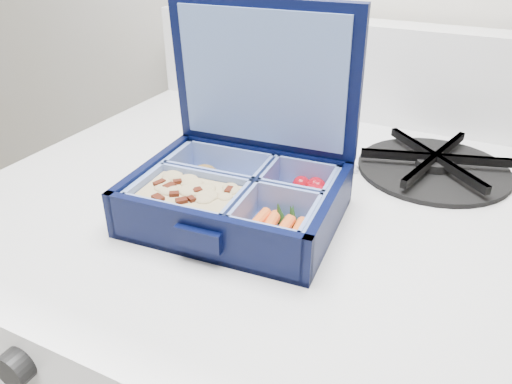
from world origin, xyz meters
The scene contains 4 objects.
bento_box centered at (0.04, 1.56, 1.03)m, with size 0.23×0.18×0.05m, color black, non-canonical shape.
burner_grate centered at (0.22, 1.78, 1.01)m, with size 0.20×0.20×0.03m, color black.
burner_grate_rear centered at (-0.09, 1.84, 1.01)m, with size 0.17×0.17×0.02m, color black.
fork centered at (0.04, 1.67, 1.00)m, with size 0.03×0.19×0.01m, color silver, non-canonical shape.
Camera 1 is at (0.27, 1.13, 1.31)m, focal length 35.00 mm.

